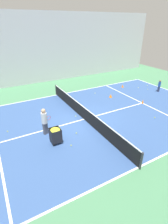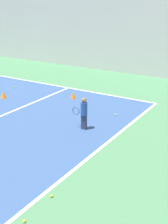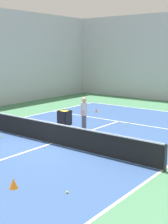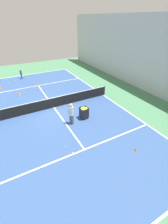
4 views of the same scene
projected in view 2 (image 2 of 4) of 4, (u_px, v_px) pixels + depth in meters
name	position (u px, v px, depth m)	size (l,w,h in m)	color
line_baseline_near	(97.00, 151.00, 9.26)	(10.36, 0.10, 0.00)	white
hall_enclosure_right	(37.00, 9.00, 20.74)	(0.15, 29.45, 7.03)	silver
player_near_baseline	(84.00, 111.00, 10.62)	(0.23, 0.55, 1.15)	#2D3351
training_cone_0	(3.00, 95.00, 14.06)	(0.26, 0.26, 0.31)	orange
training_cone_1	(73.00, 95.00, 13.99)	(0.24, 0.24, 0.30)	orange
tennis_ball_0	(86.00, 118.00, 11.75)	(0.07, 0.07, 0.07)	yellow
tennis_ball_6	(52.00, 196.00, 7.16)	(0.07, 0.07, 0.07)	yellow
tennis_ball_10	(24.00, 221.00, 6.36)	(0.07, 0.07, 0.07)	yellow
tennis_ball_12	(86.00, 109.00, 12.65)	(0.07, 0.07, 0.07)	yellow
tennis_ball_13	(116.00, 115.00, 12.02)	(0.07, 0.07, 0.07)	yellow
tennis_ball_15	(15.00, 87.00, 15.63)	(0.07, 0.07, 0.07)	yellow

